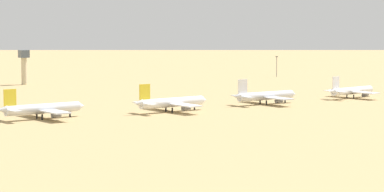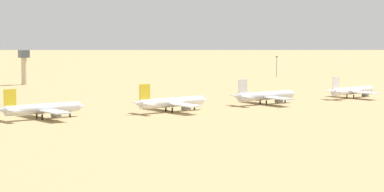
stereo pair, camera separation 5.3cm
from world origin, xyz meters
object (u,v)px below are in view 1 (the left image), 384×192
(parked_jet_yellow_3, at_px, (171,102))
(parked_jet_white_5, at_px, (352,91))
(parked_jet_white_4, at_px, (265,96))
(control_tower, at_px, (24,64))
(light_pole_mid, at_px, (277,65))
(parked_jet_yellow_2, at_px, (42,109))

(parked_jet_yellow_3, distance_m, parked_jet_white_5, 104.99)
(parked_jet_white_4, distance_m, control_tower, 172.12)
(parked_jet_yellow_3, bearing_deg, light_pole_mid, 36.01)
(parked_jet_white_4, bearing_deg, control_tower, 105.38)
(light_pole_mid, bearing_deg, parked_jet_white_4, -131.54)
(parked_jet_yellow_2, xyz_separation_m, control_tower, (61.61, 160.21, 8.09))
(light_pole_mid, bearing_deg, parked_jet_yellow_3, -141.48)
(control_tower, xyz_separation_m, light_pole_mid, (162.79, -32.77, -4.27))
(parked_jet_white_4, xyz_separation_m, parked_jet_white_5, (53.32, -0.78, -0.26))
(parked_jet_yellow_2, bearing_deg, control_tower, 66.91)
(parked_jet_white_5, xyz_separation_m, control_tower, (-98.07, 166.78, 8.49))
(parked_jet_yellow_2, distance_m, control_tower, 171.84)
(parked_jet_white_5, relative_size, control_tower, 1.67)
(control_tower, distance_m, light_pole_mid, 166.11)
(parked_jet_white_5, bearing_deg, parked_jet_yellow_3, 173.99)
(parked_jet_yellow_2, height_order, parked_jet_white_4, parked_jet_yellow_2)
(parked_jet_yellow_3, height_order, light_pole_mid, light_pole_mid)
(parked_jet_white_4, relative_size, parked_jet_white_5, 1.07)
(parked_jet_yellow_3, relative_size, control_tower, 1.85)
(parked_jet_white_5, height_order, light_pole_mid, light_pole_mid)
(parked_jet_white_5, bearing_deg, light_pole_mid, 57.63)
(parked_jet_yellow_2, relative_size, parked_jet_yellow_3, 1.00)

